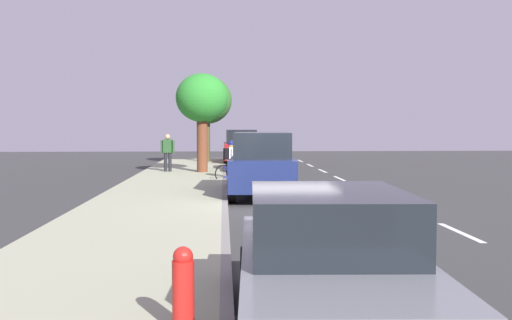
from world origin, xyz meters
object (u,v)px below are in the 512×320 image
at_px(street_tree_mid_block, 202,100).
at_px(pedestrian_on_phone, 168,150).
at_px(parked_suv_dark_blue_mid, 262,164).
at_px(bicycle_at_curb, 236,173).
at_px(fire_hydrant, 183,288).
at_px(cyclist_with_backpack, 230,157).
at_px(parked_sedan_silver_second, 249,157).
at_px(street_tree_near_cyclist, 207,101).
at_px(parked_suv_red_nearest, 241,146).
at_px(parked_sedan_grey_far, 328,265).

xyz_separation_m(street_tree_mid_block, pedestrian_on_phone, (1.56, -0.38, -2.23)).
relative_size(parked_suv_dark_blue_mid, bicycle_at_curb, 2.84).
bearing_deg(bicycle_at_curb, parked_suv_dark_blue_mid, 98.38).
height_order(parked_suv_dark_blue_mid, fire_hydrant, parked_suv_dark_blue_mid).
relative_size(cyclist_with_backpack, fire_hydrant, 1.94).
bearing_deg(fire_hydrant, parked_sedan_silver_second, -94.17).
bearing_deg(street_tree_near_cyclist, bicycle_at_curb, 97.47).
bearing_deg(parked_suv_red_nearest, pedestrian_on_phone, 64.57).
relative_size(parked_sedan_silver_second, bicycle_at_curb, 2.63).
distance_m(parked_suv_dark_blue_mid, street_tree_mid_block, 8.60).
bearing_deg(fire_hydrant, pedestrian_on_phone, -84.22).
bearing_deg(cyclist_with_backpack, fire_hydrant, 87.81).
height_order(parked_sedan_grey_far, street_tree_mid_block, street_tree_mid_block).
xyz_separation_m(parked_sedan_grey_far, bicycle_at_curb, (0.57, -16.87, -0.38)).
xyz_separation_m(parked_suv_dark_blue_mid, street_tree_near_cyclist, (2.13, -15.69, 2.63)).
bearing_deg(cyclist_with_backpack, street_tree_mid_block, -66.87).
bearing_deg(parked_suv_red_nearest, parked_suv_dark_blue_mid, 90.73).
xyz_separation_m(cyclist_with_backpack, fire_hydrant, (0.67, 17.51, -0.40)).
relative_size(parked_sedan_grey_far, bicycle_at_curb, 2.65).
bearing_deg(fire_hydrant, parked_suv_red_nearest, -92.83).
distance_m(parked_suv_red_nearest, bicycle_at_curb, 11.04).
distance_m(street_tree_mid_block, pedestrian_on_phone, 2.75).
bearing_deg(cyclist_with_backpack, street_tree_near_cyclist, -83.43).
bearing_deg(parked_sedan_silver_second, pedestrian_on_phone, 16.68).
relative_size(parked_suv_dark_blue_mid, street_tree_near_cyclist, 0.98).
xyz_separation_m(parked_suv_red_nearest, parked_sedan_silver_second, (-0.20, 6.23, -0.27)).
relative_size(cyclist_with_backpack, street_tree_mid_block, 0.37).
height_order(parked_sedan_silver_second, cyclist_with_backpack, cyclist_with_backpack).
xyz_separation_m(parked_sedan_grey_far, pedestrian_on_phone, (3.57, -20.54, 0.36)).
xyz_separation_m(parked_suv_red_nearest, street_tree_mid_block, (1.93, 7.72, 2.31)).
height_order(parked_suv_red_nearest, cyclist_with_backpack, parked_suv_red_nearest).
bearing_deg(fire_hydrant, parked_sedan_grey_far, -172.58).
distance_m(street_tree_near_cyclist, street_tree_mid_block, 7.69).
xyz_separation_m(bicycle_at_curb, fire_hydrant, (0.89, 17.06, 0.21)).
distance_m(parked_suv_red_nearest, pedestrian_on_phone, 8.13).
relative_size(bicycle_at_curb, cyclist_with_backpack, 1.04).
distance_m(parked_sedan_grey_far, street_tree_near_cyclist, 28.06).
bearing_deg(parked_sedan_grey_far, street_tree_near_cyclist, -85.87).
relative_size(parked_sedan_silver_second, street_tree_near_cyclist, 0.91).
bearing_deg(bicycle_at_curb, pedestrian_on_phone, -50.76).
bearing_deg(parked_suv_red_nearest, bicycle_at_curb, 87.42).
bearing_deg(parked_sedan_grey_far, bicycle_at_curb, -88.06).
xyz_separation_m(parked_sedan_grey_far, cyclist_with_backpack, (0.80, -17.32, 0.23)).
relative_size(parked_suv_red_nearest, street_tree_near_cyclist, 0.96).
relative_size(street_tree_near_cyclist, pedestrian_on_phone, 2.92).
height_order(street_tree_mid_block, pedestrian_on_phone, street_tree_mid_block).
height_order(parked_sedan_grey_far, pedestrian_on_phone, pedestrian_on_phone).
xyz_separation_m(parked_suv_dark_blue_mid, parked_sedan_grey_far, (0.12, 12.15, -0.27)).
relative_size(parked_suv_dark_blue_mid, street_tree_mid_block, 1.11).
relative_size(parked_suv_red_nearest, cyclist_with_backpack, 2.89).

